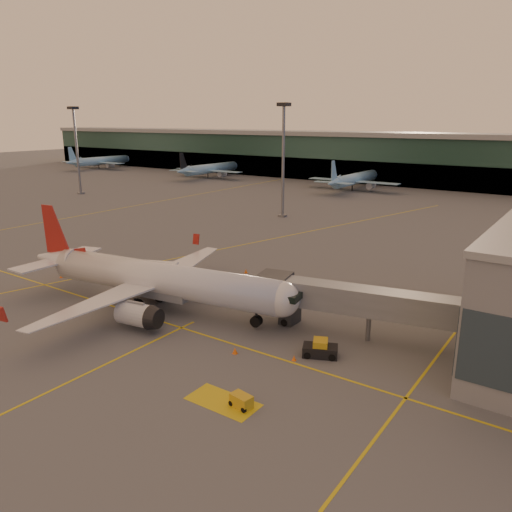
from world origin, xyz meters
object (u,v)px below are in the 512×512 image
Objects in this scene: main_airplane at (154,279)px; pushback_tug at (320,349)px; catering_truck at (156,277)px; gpu_cart at (241,401)px.

pushback_tug is (22.22, 0.21, -3.01)m from main_airplane.
catering_truck is at bearing 125.17° from main_airplane.
pushback_tug is at bearing 94.00° from gpu_cart.
main_airplane reaches higher than catering_truck.
main_airplane is 19.23× the size of gpu_cart.
pushback_tug reaches higher than gpu_cart.
main_airplane is 5.10m from catering_truck.
catering_truck is 3.08× the size of gpu_cart.
gpu_cart is 0.52× the size of pushback_tug.
gpu_cart is (24.65, -14.81, -1.93)m from catering_truck.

